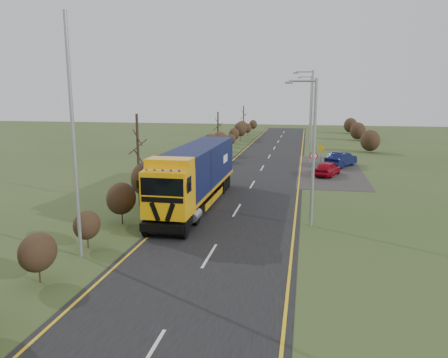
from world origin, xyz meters
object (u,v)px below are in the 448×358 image
(lorry, at_px, (196,172))
(streetlight_near, at_px, (312,147))
(car_blue_sedan, at_px, (341,159))
(speed_sign, at_px, (314,160))
(car_red_hatchback, at_px, (328,169))

(lorry, xyz_separation_m, streetlight_near, (7.31, -3.08, 2.17))
(car_blue_sedan, relative_size, speed_sign, 1.80)
(car_blue_sedan, bearing_deg, car_red_hatchback, 102.06)
(car_red_hatchback, relative_size, streetlight_near, 0.47)
(streetlight_near, bearing_deg, lorry, 157.16)
(car_red_hatchback, bearing_deg, lorry, 74.45)
(lorry, bearing_deg, car_blue_sedan, 59.75)
(car_red_hatchback, distance_m, car_blue_sedan, 5.54)
(car_blue_sedan, height_order, streetlight_near, streetlight_near)
(lorry, relative_size, speed_sign, 5.75)
(lorry, height_order, speed_sign, lorry)
(streetlight_near, distance_m, speed_sign, 13.15)
(speed_sign, bearing_deg, streetlight_near, -91.50)
(lorry, distance_m, car_blue_sedan, 20.72)
(car_blue_sedan, height_order, speed_sign, speed_sign)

